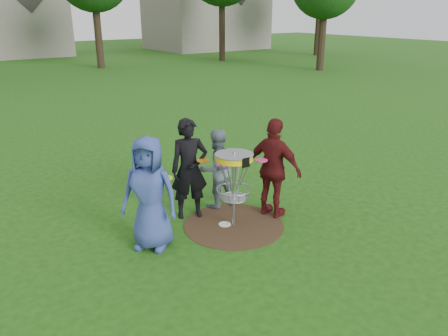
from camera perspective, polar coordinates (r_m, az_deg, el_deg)
ground at (r=7.88m, az=1.26°, el=-7.46°), size 100.00×100.00×0.00m
dirt_patch at (r=7.88m, az=1.26°, el=-7.44°), size 1.80×1.80×0.01m
player_blue at (r=6.93m, az=-9.70°, el=-3.31°), size 1.05×1.06×1.85m
player_black at (r=7.88m, az=-4.55°, el=-0.15°), size 0.79×0.65×1.85m
player_grey at (r=8.33m, az=-1.00°, el=-0.10°), size 0.79×0.63×1.54m
player_maroon at (r=7.93m, az=6.55°, el=-0.09°), size 0.76×1.17×1.85m
disc_on_grass at (r=7.88m, az=0.11°, el=-7.38°), size 0.22×0.22×0.02m
disc_golf_basket at (r=7.46m, az=1.32°, el=-0.51°), size 0.66×0.67×1.38m
held_discs at (r=7.56m, az=-1.28°, el=0.33°), size 2.01×0.87×0.21m
house_row at (r=39.72m, az=-23.35°, el=19.23°), size 44.50×10.65×11.62m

